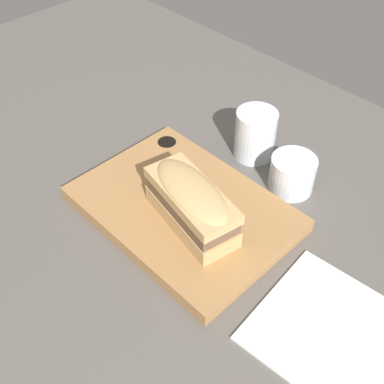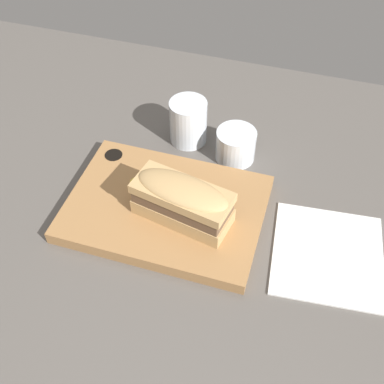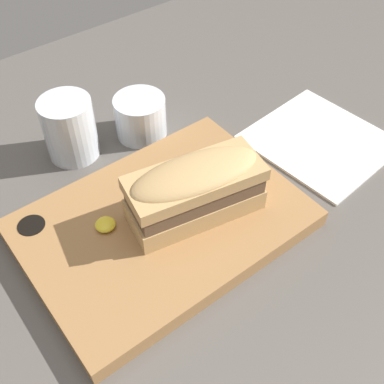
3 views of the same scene
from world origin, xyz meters
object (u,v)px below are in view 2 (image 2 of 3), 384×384
at_px(wine_glass, 236,146).
at_px(napkin, 327,256).
at_px(water_glass, 188,124).
at_px(sandwich, 182,200).
at_px(serving_board, 165,208).

xyz_separation_m(wine_glass, napkin, (0.21, -0.20, -0.03)).
bearing_deg(water_glass, napkin, -34.52).
distance_m(sandwich, water_glass, 0.24).
xyz_separation_m(sandwich, water_glass, (-0.06, 0.23, -0.03)).
bearing_deg(water_glass, serving_board, -84.40).
xyz_separation_m(serving_board, napkin, (0.30, -0.01, -0.01)).
relative_size(water_glass, napkin, 0.45).
xyz_separation_m(sandwich, napkin, (0.26, 0.01, -0.07)).
bearing_deg(sandwich, wine_glass, 76.56).
relative_size(serving_board, napkin, 1.66).
bearing_deg(napkin, serving_board, 177.55).
height_order(wine_glass, napkin, wine_glass).
xyz_separation_m(serving_board, sandwich, (0.04, -0.02, 0.06)).
bearing_deg(serving_board, water_glass, 95.60).
relative_size(sandwich, wine_glass, 2.26).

